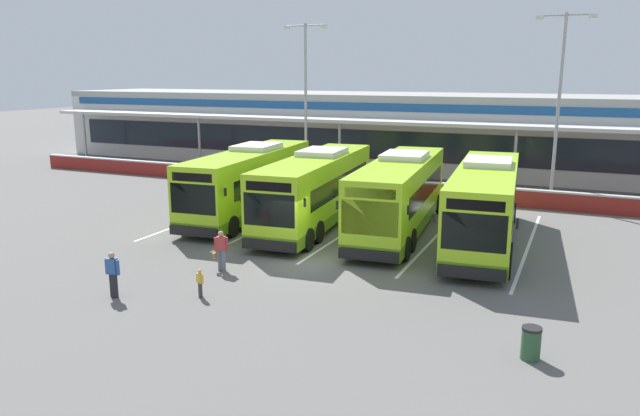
% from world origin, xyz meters
% --- Properties ---
extents(ground_plane, '(200.00, 200.00, 0.00)m').
position_xyz_m(ground_plane, '(0.00, 0.00, 0.00)').
color(ground_plane, '#605E5B').
extents(terminal_building, '(70.00, 13.00, 6.00)m').
position_xyz_m(terminal_building, '(-0.00, 26.91, 3.01)').
color(terminal_building, silver).
rests_on(terminal_building, ground).
extents(red_barrier_wall, '(60.00, 0.40, 1.10)m').
position_xyz_m(red_barrier_wall, '(0.00, 14.50, 0.56)').
color(red_barrier_wall, maroon).
rests_on(red_barrier_wall, ground).
extents(coach_bus_leftmost, '(3.83, 12.33, 3.78)m').
position_xyz_m(coach_bus_leftmost, '(-6.27, 6.50, 1.79)').
color(coach_bus_leftmost, '#9ED11E').
rests_on(coach_bus_leftmost, ground).
extents(coach_bus_left_centre, '(3.83, 12.33, 3.78)m').
position_xyz_m(coach_bus_left_centre, '(-2.03, 5.92, 1.79)').
color(coach_bus_left_centre, '#9ED11E').
rests_on(coach_bus_left_centre, ground).
extents(coach_bus_centre, '(3.83, 12.33, 3.78)m').
position_xyz_m(coach_bus_centre, '(2.27, 6.29, 1.79)').
color(coach_bus_centre, '#9ED11E').
rests_on(coach_bus_centre, ground).
extents(coach_bus_right_centre, '(3.83, 12.33, 3.78)m').
position_xyz_m(coach_bus_right_centre, '(6.42, 5.75, 1.79)').
color(coach_bus_right_centre, '#9ED11E').
rests_on(coach_bus_right_centre, ground).
extents(bay_stripe_far_west, '(0.14, 13.00, 0.01)m').
position_xyz_m(bay_stripe_far_west, '(-8.40, 6.00, 0.00)').
color(bay_stripe_far_west, silver).
rests_on(bay_stripe_far_west, ground).
extents(bay_stripe_west, '(0.14, 13.00, 0.01)m').
position_xyz_m(bay_stripe_west, '(-4.20, 6.00, 0.00)').
color(bay_stripe_west, silver).
rests_on(bay_stripe_west, ground).
extents(bay_stripe_mid_west, '(0.14, 13.00, 0.01)m').
position_xyz_m(bay_stripe_mid_west, '(0.00, 6.00, 0.00)').
color(bay_stripe_mid_west, silver).
rests_on(bay_stripe_mid_west, ground).
extents(bay_stripe_centre, '(0.14, 13.00, 0.01)m').
position_xyz_m(bay_stripe_centre, '(4.20, 6.00, 0.00)').
color(bay_stripe_centre, silver).
rests_on(bay_stripe_centre, ground).
extents(bay_stripe_mid_east, '(0.14, 13.00, 0.01)m').
position_xyz_m(bay_stripe_mid_east, '(8.40, 6.00, 0.00)').
color(bay_stripe_mid_east, silver).
rests_on(bay_stripe_mid_east, ground).
extents(pedestrian_with_handbag, '(0.64, 0.45, 1.62)m').
position_xyz_m(pedestrian_with_handbag, '(-2.38, -2.40, 0.86)').
color(pedestrian_with_handbag, slate).
rests_on(pedestrian_with_handbag, ground).
extents(pedestrian_in_dark_coat, '(0.54, 0.30, 1.62)m').
position_xyz_m(pedestrian_in_dark_coat, '(-4.23, -6.33, 0.87)').
color(pedestrian_in_dark_coat, black).
rests_on(pedestrian_in_dark_coat, ground).
extents(pedestrian_child, '(0.33, 0.23, 1.00)m').
position_xyz_m(pedestrian_child, '(-1.47, -5.12, 0.54)').
color(pedestrian_child, '#33333D').
rests_on(pedestrian_child, ground).
extents(lamp_post_west, '(3.24, 0.28, 11.00)m').
position_xyz_m(lamp_post_west, '(-8.05, 17.44, 6.29)').
color(lamp_post_west, '#9E9EA3').
rests_on(lamp_post_west, ground).
extents(lamp_post_centre, '(3.24, 0.28, 11.00)m').
position_xyz_m(lamp_post_centre, '(8.71, 16.53, 6.29)').
color(lamp_post_centre, '#9E9EA3').
rests_on(lamp_post_centre, ground).
extents(litter_bin, '(0.54, 0.54, 0.93)m').
position_xyz_m(litter_bin, '(9.47, -5.34, 0.47)').
color(litter_bin, '#2D5133').
rests_on(litter_bin, ground).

